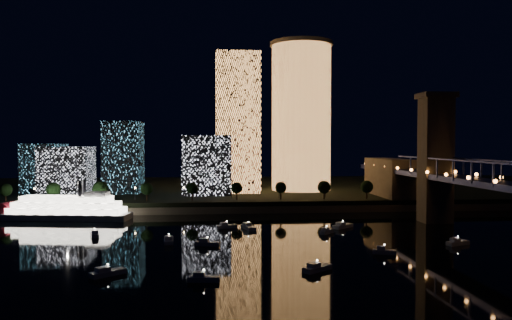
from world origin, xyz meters
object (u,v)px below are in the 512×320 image
Objects in this scene: riverboat at (61,209)px; truss_bridge at (506,192)px; tower_cylindrical at (301,116)px; tower_rectangular at (237,123)px.

truss_bridge is at bearing -24.39° from riverboat.
truss_bridge is (37.49, -129.51, -28.98)m from tower_cylindrical.
tower_rectangular is 144.70m from truss_bridge.
truss_bridge is (72.59, -122.69, -24.88)m from tower_rectangular.
tower_cylindrical is 1.46× the size of riverboat.
tower_cylindrical is 35.99m from tower_rectangular.
truss_bridge reaches higher than riverboat.
tower_cylindrical is at bearing 11.01° from tower_rectangular.
tower_cylindrical is at bearing 30.01° from riverboat.
riverboat is (-146.61, 66.48, -12.08)m from truss_bridge.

